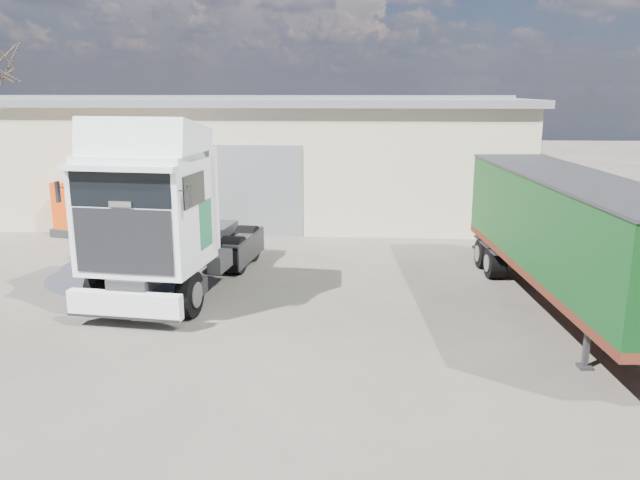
# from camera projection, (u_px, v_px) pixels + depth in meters

# --- Properties ---
(ground) EXTENTS (120.00, 120.00, 0.00)m
(ground) POSITION_uv_depth(u_px,v_px,m) (263.00, 331.00, 15.06)
(ground) COLOR #2C2924
(ground) RESTS_ON ground
(warehouse) EXTENTS (30.60, 12.60, 5.42)m
(warehouse) POSITION_uv_depth(u_px,v_px,m) (191.00, 153.00, 30.35)
(warehouse) COLOR beige
(warehouse) RESTS_ON ground
(tractor_unit) EXTENTS (3.64, 7.84, 5.06)m
(tractor_unit) POSITION_uv_depth(u_px,v_px,m) (163.00, 223.00, 17.02)
(tractor_unit) COLOR black
(tractor_unit) RESTS_ON ground
(box_trailer) EXTENTS (3.10, 10.93, 3.59)m
(box_trailer) POSITION_uv_depth(u_px,v_px,m) (567.00, 230.00, 15.94)
(box_trailer) COLOR #2D2D30
(box_trailer) RESTS_ON ground
(panel_van) EXTENTS (3.33, 4.98, 1.89)m
(panel_van) POSITION_uv_depth(u_px,v_px,m) (153.00, 228.00, 21.83)
(panel_van) COLOR black
(panel_van) RESTS_ON ground
(orange_skip) EXTENTS (3.88, 2.92, 2.17)m
(orange_skip) POSITION_uv_depth(u_px,v_px,m) (103.00, 211.00, 24.88)
(orange_skip) COLOR #2D2D30
(orange_skip) RESTS_ON ground
(gravel_heap) EXTENTS (6.03, 6.03, 0.96)m
(gravel_heap) POSITION_uv_depth(u_px,v_px,m) (113.00, 265.00, 19.10)
(gravel_heap) COLOR #1F222A
(gravel_heap) RESTS_ON ground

